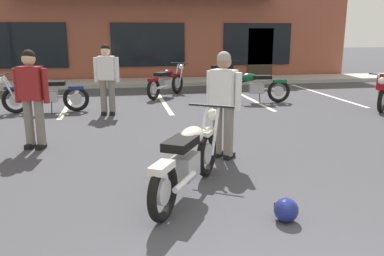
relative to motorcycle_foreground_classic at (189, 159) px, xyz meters
The scene contains 13 objects.
ground_plane 2.11m from the motorcycle_foreground_classic, 77.53° to the left, with size 80.00×80.00×0.00m, color #3D3D42.
sidewalk_kerb 10.76m from the motorcycle_foreground_classic, 87.63° to the left, with size 22.00×1.80×0.14m, color #A8A59E.
brick_storefront_building 14.96m from the motorcycle_foreground_classic, 88.28° to the left, with size 17.12×7.19×4.18m.
painted_stall_lines 7.17m from the motorcycle_foreground_classic, 86.43° to the left, with size 10.58×4.80×0.01m.
motorcycle_foreground_classic is the anchor object (origin of this frame).
motorcycle_red_sportbike 6.75m from the motorcycle_foreground_classic, 64.43° to the left, with size 2.10×0.72×0.98m.
motorcycle_black_cruiser 8.98m from the motorcycle_foreground_classic, 72.68° to the left, with size 1.45×1.81×0.98m.
motorcycle_blue_standard 6.26m from the motorcycle_foreground_classic, 114.51° to the left, with size 2.11×0.66×0.98m.
motorcycle_orange_scrambler 7.67m from the motorcycle_foreground_classic, 85.04° to the left, with size 1.49×1.78×0.98m.
person_in_black_shirt 3.37m from the motorcycle_foreground_classic, 132.07° to the left, with size 0.60×0.36×1.68m.
person_in_shorts_foreground 5.28m from the motorcycle_foreground_classic, 101.64° to the left, with size 0.61×0.33×1.68m.
person_by_back_row 1.62m from the motorcycle_foreground_classic, 59.51° to the left, with size 0.50×0.49×1.68m.
helmet_on_pavement 1.31m from the motorcycle_foreground_classic, 45.53° to the right, with size 0.26×0.26×0.26m.
Camera 1 is at (-1.25, -2.41, 1.96)m, focal length 37.19 mm.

